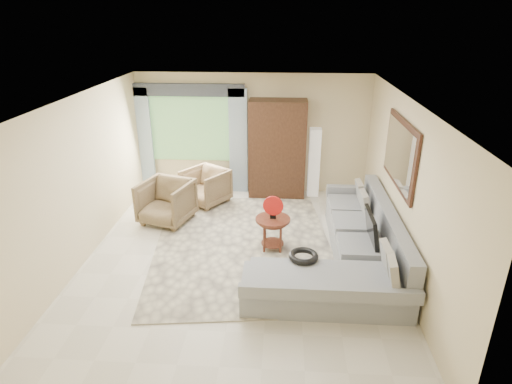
# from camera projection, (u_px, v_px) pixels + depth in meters

# --- Properties ---
(ground) EXTENTS (6.00, 6.00, 0.00)m
(ground) POSITION_uv_depth(u_px,v_px,m) (240.00, 258.00, 7.05)
(ground) COLOR silver
(ground) RESTS_ON ground
(area_rug) EXTENTS (3.44, 4.32, 0.02)m
(area_rug) POSITION_uv_depth(u_px,v_px,m) (243.00, 245.00, 7.45)
(area_rug) COLOR beige
(area_rug) RESTS_ON ground
(sectional_sofa) EXTENTS (2.30, 3.46, 0.90)m
(sectional_sofa) POSITION_uv_depth(u_px,v_px,m) (352.00, 253.00, 6.67)
(sectional_sofa) COLOR gray
(sectional_sofa) RESTS_ON ground
(tv_screen) EXTENTS (0.14, 0.74, 0.48)m
(tv_screen) POSITION_uv_depth(u_px,v_px,m) (372.00, 228.00, 6.51)
(tv_screen) COLOR black
(tv_screen) RESTS_ON sectional_sofa
(garden_hose) EXTENTS (0.43, 0.43, 0.09)m
(garden_hose) POSITION_uv_depth(u_px,v_px,m) (303.00, 256.00, 6.08)
(garden_hose) COLOR black
(garden_hose) RESTS_ON sectional_sofa
(coffee_table) EXTENTS (0.58, 0.58, 0.58)m
(coffee_table) POSITION_uv_depth(u_px,v_px,m) (273.00, 233.00, 7.21)
(coffee_table) COLOR #441B12
(coffee_table) RESTS_ON ground
(red_disc) EXTENTS (0.34, 0.07, 0.34)m
(red_disc) POSITION_uv_depth(u_px,v_px,m) (273.00, 206.00, 7.02)
(red_disc) COLOR red
(red_disc) RESTS_ON coffee_table
(armchair_left) EXTENTS (1.11, 1.13, 0.83)m
(armchair_left) POSITION_uv_depth(u_px,v_px,m) (166.00, 202.00, 8.14)
(armchair_left) COLOR olive
(armchair_left) RESTS_ON ground
(armchair_right) EXTENTS (1.13, 1.14, 0.75)m
(armchair_right) POSITION_uv_depth(u_px,v_px,m) (206.00, 186.00, 8.96)
(armchair_right) COLOR #91764F
(armchair_right) RESTS_ON ground
(potted_plant) EXTENTS (0.47, 0.42, 0.50)m
(potted_plant) POSITION_uv_depth(u_px,v_px,m) (162.00, 187.00, 9.23)
(potted_plant) COLOR #999999
(potted_plant) RESTS_ON ground
(armoire) EXTENTS (1.20, 0.55, 2.10)m
(armoire) POSITION_uv_depth(u_px,v_px,m) (277.00, 149.00, 9.11)
(armoire) COLOR black
(armoire) RESTS_ON ground
(floor_lamp) EXTENTS (0.24, 0.24, 1.50)m
(floor_lamp) POSITION_uv_depth(u_px,v_px,m) (314.00, 162.00, 9.23)
(floor_lamp) COLOR silver
(floor_lamp) RESTS_ON ground
(window) EXTENTS (1.80, 0.04, 1.40)m
(window) POSITION_uv_depth(u_px,v_px,m) (191.00, 129.00, 9.31)
(window) COLOR #669E59
(window) RESTS_ON wall_back
(curtain_left) EXTENTS (0.40, 0.08, 2.30)m
(curtain_left) POSITION_uv_depth(u_px,v_px,m) (143.00, 140.00, 9.39)
(curtain_left) COLOR #9EB7CC
(curtain_left) RESTS_ON ground
(curtain_right) EXTENTS (0.40, 0.08, 2.30)m
(curtain_right) POSITION_uv_depth(u_px,v_px,m) (238.00, 142.00, 9.27)
(curtain_right) COLOR #9EB7CC
(curtain_right) RESTS_ON ground
(valance) EXTENTS (2.40, 0.12, 0.26)m
(valance) POSITION_uv_depth(u_px,v_px,m) (188.00, 90.00, 8.92)
(valance) COLOR #1E232D
(valance) RESTS_ON wall_back
(wall_mirror) EXTENTS (0.05, 1.70, 1.05)m
(wall_mirror) POSITION_uv_depth(u_px,v_px,m) (400.00, 154.00, 6.54)
(wall_mirror) COLOR black
(wall_mirror) RESTS_ON wall_right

